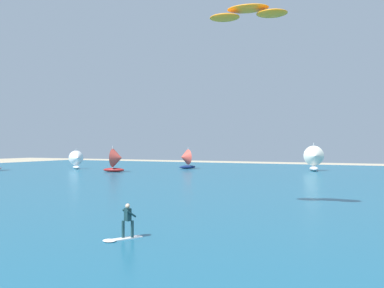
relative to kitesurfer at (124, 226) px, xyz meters
name	(u,v)px	position (x,y,z in m)	size (l,w,h in m)	color
ocean	(317,181)	(3.59, 36.72, -0.65)	(160.00, 90.00, 0.10)	#1E607F
kitesurfer	(124,226)	(0.00, 0.00, 0.00)	(1.41, 1.99, 1.67)	white
kite	(248,13)	(3.27, 9.06, 12.35)	(5.19, 2.36, 0.76)	orange
sailboat_far_left	(117,160)	(-29.14, 40.29, 1.41)	(3.89, 3.39, 4.39)	maroon
sailboat_far_right	(77,160)	(-41.03, 44.28, 1.17)	(3.47, 3.32, 3.87)	silver
sailboat_outermost	(185,159)	(-23.06, 53.79, 1.28)	(3.48, 3.69, 4.11)	navy
sailboat_mid_right	(314,158)	(0.27, 56.74, 1.64)	(3.83, 4.36, 4.91)	silver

